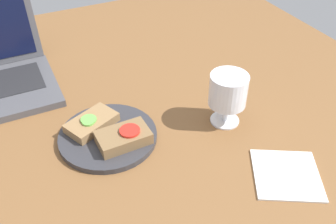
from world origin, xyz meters
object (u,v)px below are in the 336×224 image
object	(u,v)px
sandwich_with_cucumber	(92,123)
sandwich_with_tomato	(124,137)
plate	(108,136)
wine_glass	(228,93)
napkin	(286,175)

from	to	relation	value
sandwich_with_cucumber	sandwich_with_tomato	world-z (taller)	sandwich_with_tomato
plate	wine_glass	bearing A→B (deg)	-12.93
sandwich_with_tomato	wine_glass	bearing A→B (deg)	-5.09
plate	napkin	distance (cm)	37.81
plate	sandwich_with_tomato	xyz separation A→B (cm)	(2.33, -3.87, 2.02)
sandwich_with_cucumber	napkin	world-z (taller)	sandwich_with_cucumber
sandwich_with_tomato	napkin	xyz separation A→B (cm)	(25.67, -21.53, -2.49)
wine_glass	plate	bearing A→B (deg)	167.07
plate	wine_glass	xyz separation A→B (cm)	(26.09, -5.99, 7.37)
wine_glass	napkin	distance (cm)	21.02
wine_glass	napkin	xyz separation A→B (cm)	(1.91, -19.41, -7.83)
sandwich_with_cucumber	napkin	xyz separation A→B (cm)	(30.30, -29.23, -2.22)
sandwich_with_tomato	napkin	distance (cm)	33.59
sandwich_with_cucumber	wine_glass	size ratio (longest dim) A/B	1.03
sandwich_with_cucumber	napkin	size ratio (longest dim) A/B	0.98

